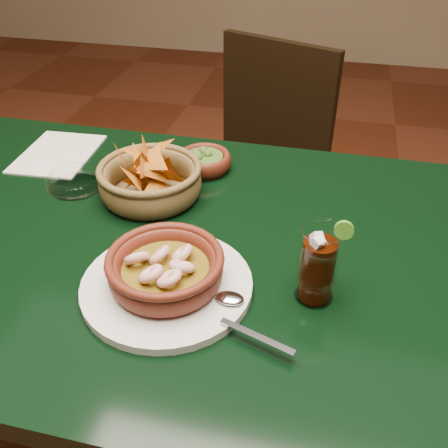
% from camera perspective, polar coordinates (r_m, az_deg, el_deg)
% --- Properties ---
extents(dining_table, '(1.20, 0.80, 0.75)m').
position_cam_1_polar(dining_table, '(0.98, -7.78, -5.79)').
color(dining_table, black).
rests_on(dining_table, ground).
extents(dining_chair, '(0.53, 0.53, 0.88)m').
position_cam_1_polar(dining_chair, '(1.61, 3.52, 5.58)').
color(dining_chair, black).
rests_on(dining_chair, ground).
extents(shrimp_plate, '(0.35, 0.27, 0.08)m').
position_cam_1_polar(shrimp_plate, '(0.78, -6.62, -5.62)').
color(shrimp_plate, silver).
rests_on(shrimp_plate, dining_table).
extents(chip_basket, '(0.24, 0.24, 0.15)m').
position_cam_1_polar(chip_basket, '(1.00, -8.43, 5.04)').
color(chip_basket, brown).
rests_on(chip_basket, dining_table).
extents(guacamole_ramekin, '(0.14, 0.14, 0.05)m').
position_cam_1_polar(guacamole_ramekin, '(1.10, -2.29, 7.28)').
color(guacamole_ramekin, '#521B10').
rests_on(guacamole_ramekin, dining_table).
extents(cola_drink, '(0.13, 0.13, 0.15)m').
position_cam_1_polar(cola_drink, '(0.75, 10.68, -4.65)').
color(cola_drink, white).
rests_on(cola_drink, dining_table).
extents(glass_ashtray, '(0.13, 0.13, 0.03)m').
position_cam_1_polar(glass_ashtray, '(1.08, -16.61, 4.74)').
color(glass_ashtray, white).
rests_on(glass_ashtray, dining_table).
extents(paper_menu, '(0.17, 0.22, 0.00)m').
position_cam_1_polar(paper_menu, '(1.23, -18.44, 7.64)').
color(paper_menu, beige).
rests_on(paper_menu, dining_table).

